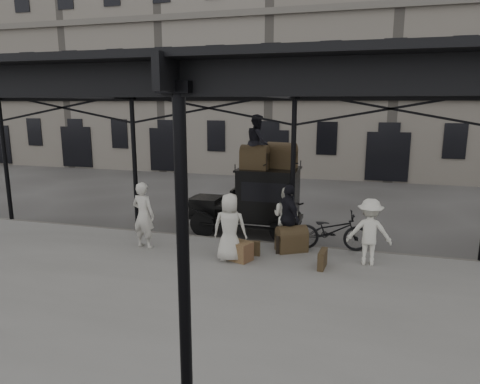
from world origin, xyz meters
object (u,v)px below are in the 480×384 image
object	(u,v)px
porter_left	(143,215)
bicycle	(331,231)
steamer_trunk_platform	(292,240)
taxi	(259,198)
porter_official	(289,217)
steamer_trunk_roof_near	(255,159)

from	to	relation	value
porter_left	bicycle	world-z (taller)	porter_left
steamer_trunk_platform	porter_left	bearing A→B (deg)	161.51
porter_left	steamer_trunk_platform	size ratio (longest dim) A/B	2.30
taxi	bicycle	bearing A→B (deg)	-29.39
porter_official	steamer_trunk_roof_near	bearing A→B (deg)	5.90
porter_official	steamer_trunk_roof_near	distance (m)	2.40
taxi	steamer_trunk_platform	size ratio (longest dim) A/B	4.43
taxi	steamer_trunk_platform	bearing A→B (deg)	-52.26
porter_official	steamer_trunk_roof_near	size ratio (longest dim) A/B	2.19
porter_left	steamer_trunk_platform	xyz separation A→B (m)	(4.09, 0.83, -0.65)
porter_left	steamer_trunk_roof_near	bearing A→B (deg)	-129.12
porter_left	taxi	bearing A→B (deg)	-127.11
taxi	porter_left	world-z (taller)	taxi
porter_left	bicycle	xyz separation A→B (m)	(5.13, 1.24, -0.40)
taxi	steamer_trunk_roof_near	world-z (taller)	steamer_trunk_roof_near
bicycle	steamer_trunk_platform	bearing A→B (deg)	102.53
taxi	porter_official	distance (m)	2.08
taxi	porter_left	bearing A→B (deg)	-136.45
porter_left	steamer_trunk_platform	bearing A→B (deg)	-159.16
taxi	porter_left	distance (m)	3.76
porter_left	bicycle	size ratio (longest dim) A/B	0.90
porter_left	porter_official	distance (m)	4.08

